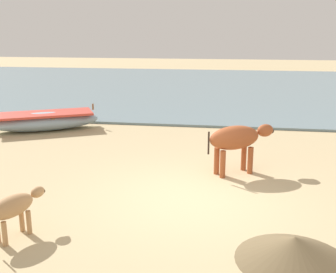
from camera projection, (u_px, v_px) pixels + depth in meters
ground at (191, 199)px, 7.86m from camera, size 80.00×80.00×0.00m
sea_water at (221, 87)px, 23.19m from camera, size 60.00×20.00×0.08m
fishing_boat_1 at (44, 121)px, 13.23m from camera, size 3.57×2.62×0.77m
cow_adult_rust at (237, 139)px, 9.10m from camera, size 1.55×1.16×1.09m
calf_near_tan at (14, 207)px, 6.30m from camera, size 0.61×1.03×0.69m
debris_pile_1 at (294, 249)px, 5.70m from camera, size 1.92×1.92×0.37m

